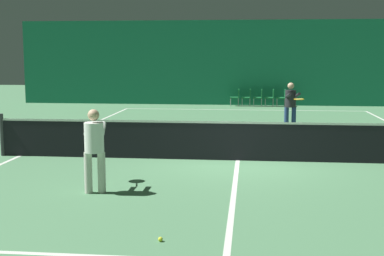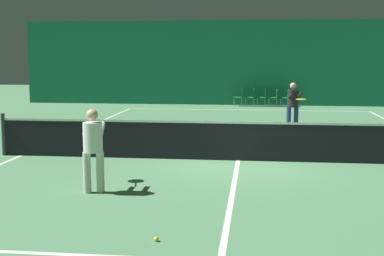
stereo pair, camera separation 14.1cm
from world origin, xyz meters
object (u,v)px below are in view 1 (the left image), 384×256
Objects in this scene: tennis_net at (238,140)px; courtside_chair_3 at (271,96)px; player_near at (94,144)px; courtside_chair_1 at (248,96)px; courtside_chair_4 at (283,97)px; player_far at (291,103)px; tennis_ball at (160,239)px; courtside_chair_0 at (236,96)px; courtside_chair_2 at (259,96)px.

courtside_chair_3 is (1.31, 13.77, -0.03)m from tennis_net.
player_near is 1.86× the size of courtside_chair_1.
courtside_chair_3 is 1.00× the size of courtside_chair_4.
courtside_chair_4 is at bearing 90.00° from courtside_chair_1.
tennis_ball is at bearing -24.28° from player_far.
courtside_chair_3 is at bearing 90.00° from courtside_chair_0.
tennis_net is 13.90m from courtside_chair_4.
courtside_chair_4 is at bearing 81.84° from tennis_ball.
courtside_chair_3 reaches higher than tennis_ball.
courtside_chair_0 is 1.00× the size of courtside_chair_3.
tennis_ball is (1.64, -2.49, -0.88)m from player_near.
tennis_net is 7.68× the size of player_near.
courtside_chair_1 is 19.59m from tennis_ball.
player_far is at bearing 72.96° from tennis_net.
player_far reaches higher than tennis_net.
player_near is 17.29m from courtside_chair_1.
tennis_net reaches higher than tennis_ball.
courtside_chair_0 is 1.71m from courtside_chair_3.
player_far reaches higher than courtside_chair_1.
courtside_chair_2 is at bearing 90.00° from courtside_chair_0.
player_near reaches higher than courtside_chair_2.
player_near is at bearing -10.98° from courtside_chair_2.
tennis_net is 14.29× the size of courtside_chair_2.
courtside_chair_4 is at bearing -26.02° from player_near.
courtside_chair_0 is at bearing -90.00° from courtside_chair_3.
player_near is 1.86× the size of courtside_chair_0.
courtside_chair_4 is (2.28, 0.00, 0.00)m from courtside_chair_0.
courtside_chair_1 is (0.17, 13.77, -0.03)m from tennis_net.
courtside_chair_2 is at bearing -90.00° from courtside_chair_3.
courtside_chair_1 is at bearing -20.53° from player_near.
courtside_chair_1 is 1.71m from courtside_chair_4.
tennis_net is 13.83m from courtside_chair_3.
courtside_chair_1 is 1.00× the size of courtside_chair_4.
player_far is 8.66m from courtside_chair_0.
courtside_chair_1 is (2.74, 17.06, -0.43)m from player_near.
courtside_chair_0 is 19.56m from tennis_ball.
courtside_chair_0 is at bearing -90.00° from courtside_chair_2.
player_near is 17.64m from courtside_chair_4.
courtside_chair_3 is (-0.34, 8.40, -0.45)m from player_far.
tennis_net is at bearing 1.66° from courtside_chair_0.
courtside_chair_3 is at bearing 90.00° from courtside_chair_2.
player_near is at bearing 123.43° from tennis_ball.
courtside_chair_3 is (3.88, 17.06, -0.43)m from player_near.
player_far is at bearing 9.96° from courtside_chair_1.
player_far is 1.91× the size of courtside_chair_0.
courtside_chair_3 is (0.57, 0.00, 0.00)m from courtside_chair_2.
courtside_chair_2 is at bearing -22.39° from player_near.
player_far reaches higher than tennis_ball.
player_near reaches higher than courtside_chair_1.
courtside_chair_0 is 0.57m from courtside_chair_1.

